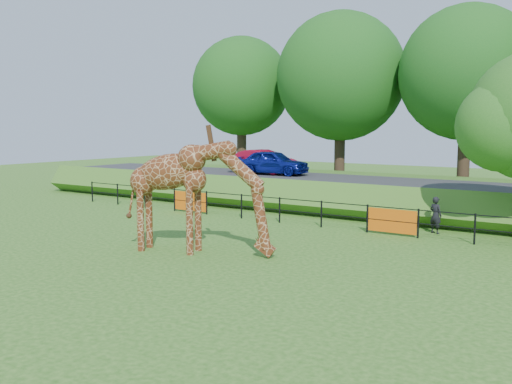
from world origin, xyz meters
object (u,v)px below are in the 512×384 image
car_blue (273,162)px  visitor (436,215)px  giraffe (198,197)px  car_red (263,162)px

car_blue → visitor: 11.60m
giraffe → car_red: bearing=98.6°
visitor → car_red: bearing=-2.8°
car_blue → car_red: 0.95m
giraffe → car_blue: (-5.09, 12.52, 0.26)m
giraffe → car_red: size_ratio=1.27×
car_blue → visitor: bearing=-119.5°
car_red → visitor: (11.35, -5.15, -1.37)m
giraffe → visitor: 9.46m
giraffe → car_red: 14.18m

